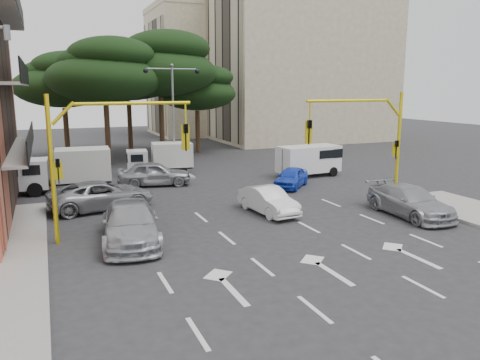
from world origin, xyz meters
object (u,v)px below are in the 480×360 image
object	(u,v)px
car_white_hatch	(268,200)
box_truck_b	(160,159)
car_silver_cross_b	(154,173)
van_white	(309,161)
box_truck_a	(67,170)
signal_mast_left	(98,147)
car_blue_compact	(291,177)
car_silver_wagon	(131,223)
street_lamp_center	(173,99)
car_silver_parked	(410,201)
car_silver_cross_a	(102,195)
signal_mast_right	(372,134)

from	to	relation	value
car_white_hatch	box_truck_b	xyz separation A→B (m)	(-2.54, 12.58, 0.50)
car_silver_cross_b	van_white	world-z (taller)	van_white
box_truck_a	box_truck_b	size ratio (longest dim) A/B	1.12
signal_mast_left	car_blue_compact	world-z (taller)	signal_mast_left
car_silver_wagon	box_truck_b	xyz separation A→B (m)	(4.62, 14.44, 0.36)
van_white	car_silver_wagon	bearing A→B (deg)	-59.94
car_white_hatch	car_blue_compact	distance (m)	6.56
street_lamp_center	car_silver_wagon	distance (m)	16.68
van_white	car_blue_compact	bearing A→B (deg)	-50.33
car_silver_cross_b	car_silver_parked	xyz separation A→B (m)	(10.02, -12.10, -0.05)
signal_mast_left	car_silver_parked	bearing A→B (deg)	-8.66
street_lamp_center	car_silver_cross_b	size ratio (longest dim) A/B	1.67
car_silver_cross_a	car_silver_cross_b	world-z (taller)	car_silver_cross_b
signal_mast_right	car_blue_compact	bearing A→B (deg)	102.34
car_white_hatch	car_silver_wagon	world-z (taller)	car_silver_wagon
signal_mast_left	car_silver_cross_b	distance (m)	11.26
car_silver_wagon	van_white	distance (m)	17.38
car_silver_cross_a	van_white	xyz separation A→B (m)	(14.76, 3.95, 0.37)
box_truck_b	car_blue_compact	bearing A→B (deg)	-130.75
signal_mast_right	car_silver_parked	xyz separation A→B (m)	(0.80, -2.19, -3.14)
signal_mast_right	car_silver_parked	size ratio (longest dim) A/B	1.17
signal_mast_left	box_truck_a	distance (m)	10.58
car_silver_wagon	van_white	bearing A→B (deg)	42.36
car_silver_wagon	box_truck_b	bearing A→B (deg)	79.93
car_silver_parked	van_white	distance (m)	11.20
car_white_hatch	box_truck_b	size ratio (longest dim) A/B	0.85
car_silver_cross_a	car_silver_cross_b	distance (m)	6.22
car_silver_cross_b	box_truck_b	bearing A→B (deg)	-7.20
street_lamp_center	car_silver_parked	world-z (taller)	street_lamp_center
car_silver_wagon	box_truck_b	distance (m)	15.16
street_lamp_center	car_silver_parked	size ratio (longest dim) A/B	1.52
car_blue_compact	car_silver_parked	bearing A→B (deg)	-30.20
car_silver_cross_b	car_white_hatch	bearing A→B (deg)	-145.27
box_truck_b	car_silver_cross_b	bearing A→B (deg)	168.53
signal_mast_right	street_lamp_center	bearing A→B (deg)	115.91
car_white_hatch	car_silver_parked	xyz separation A→B (m)	(6.24, -3.12, 0.08)
car_white_hatch	box_truck_a	distance (m)	12.99
car_silver_wagon	car_silver_parked	world-z (taller)	car_silver_wagon
signal_mast_left	car_white_hatch	bearing A→B (deg)	6.46
signal_mast_right	box_truck_a	world-z (taller)	signal_mast_right
car_white_hatch	van_white	world-z (taller)	van_white
car_silver_cross_b	street_lamp_center	bearing A→B (deg)	-18.63
signal_mast_left	car_silver_cross_a	distance (m)	5.94
car_silver_cross_b	box_truck_a	bearing A→B (deg)	98.42
signal_mast_right	car_white_hatch	size ratio (longest dim) A/B	1.49
car_silver_wagon	car_blue_compact	bearing A→B (deg)	39.32
signal_mast_right	car_silver_parked	distance (m)	3.91
car_white_hatch	car_silver_cross_b	world-z (taller)	car_silver_cross_b
signal_mast_left	street_lamp_center	size ratio (longest dim) A/B	0.77
car_silver_parked	box_truck_b	xyz separation A→B (m)	(-8.77, 15.70, 0.41)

